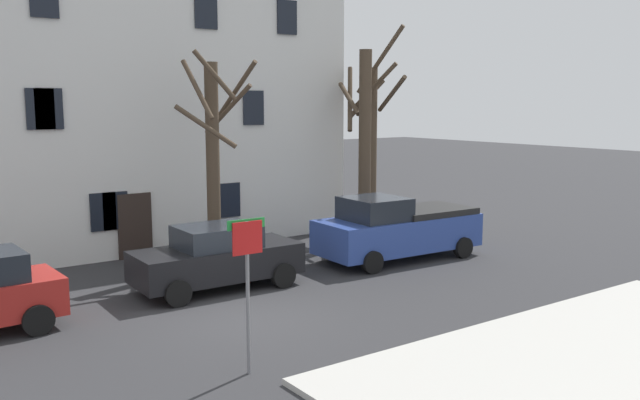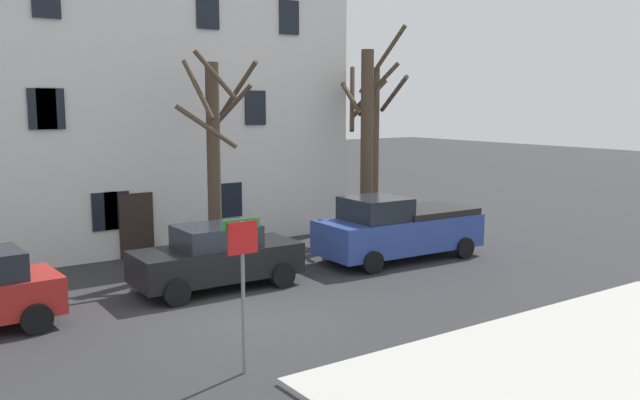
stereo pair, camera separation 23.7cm
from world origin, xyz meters
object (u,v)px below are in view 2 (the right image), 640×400
at_px(tree_bare_far, 369,138).
at_px(pickup_truck_blue, 398,229).
at_px(tree_bare_end, 371,146).
at_px(car_black_sedan, 217,257).
at_px(building_main, 147,74).
at_px(street_sign_pole, 243,267).
at_px(tree_bare_mid, 215,154).

relative_size(tree_bare_far, pickup_truck_blue, 1.40).
distance_m(tree_bare_far, tree_bare_end, 1.23).
relative_size(tree_bare_far, car_black_sedan, 1.72).
xyz_separation_m(building_main, tree_bare_far, (5.90, -5.98, -2.33)).
bearing_deg(street_sign_pole, car_black_sedan, 68.79).
xyz_separation_m(building_main, pickup_truck_blue, (4.79, -8.89, -5.04)).
height_order(building_main, pickup_truck_blue, building_main).
distance_m(tree_bare_end, street_sign_pole, 13.85).
distance_m(tree_bare_mid, tree_bare_far, 6.19).
relative_size(building_main, tree_bare_end, 2.12).
relative_size(tree_bare_mid, tree_bare_far, 0.84).
bearing_deg(pickup_truck_blue, car_black_sedan, 178.33).
bearing_deg(building_main, tree_bare_far, -45.39).
bearing_deg(pickup_truck_blue, tree_bare_end, 63.40).
relative_size(tree_bare_mid, pickup_truck_blue, 1.18).
height_order(tree_bare_far, pickup_truck_blue, tree_bare_far).
distance_m(tree_bare_mid, pickup_truck_blue, 6.24).
relative_size(tree_bare_mid, street_sign_pole, 2.24).
bearing_deg(tree_bare_mid, tree_bare_end, 9.05).
relative_size(building_main, pickup_truck_blue, 2.44).
height_order(building_main, car_black_sedan, building_main).
relative_size(building_main, car_black_sedan, 2.99).
bearing_deg(tree_bare_mid, pickup_truck_blue, -27.83).
xyz_separation_m(building_main, street_sign_pole, (-3.64, -14.24, -4.01)).
distance_m(car_black_sedan, street_sign_pole, 6.04).
relative_size(tree_bare_far, tree_bare_end, 1.22).
relative_size(building_main, tree_bare_mid, 2.07).
height_order(building_main, tree_bare_mid, building_main).
bearing_deg(tree_bare_mid, street_sign_pole, -112.68).
relative_size(tree_bare_end, car_black_sedan, 1.41).
distance_m(building_main, street_sign_pole, 15.23).
xyz_separation_m(tree_bare_end, car_black_sedan, (-8.19, -3.61, -2.49)).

